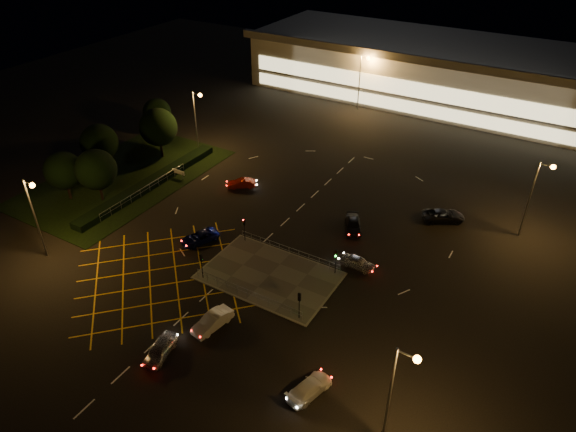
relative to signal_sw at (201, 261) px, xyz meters
The scene contains 27 objects.
ground 7.58m from the signal_sw, 56.28° to the left, with size 180.00×180.00×0.00m, color black.
pedestrian_island 7.57m from the signal_sw, 33.65° to the left, with size 14.00×9.00×0.12m, color #4C4944.
grass_verge 26.93m from the signal_sw, 153.45° to the left, with size 18.00×30.00×0.08m, color black.
hedge 22.55m from the signal_sw, 147.74° to the left, with size 2.00×26.00×1.00m, color black.
supermarket 68.13m from the signal_sw, 86.63° to the left, with size 72.00×26.50×10.50m.
streetlight_sw 19.03m from the signal_sw, 161.12° to the right, with size 1.78×0.56×10.03m.
streetlight_se 26.05m from the signal_sw, 18.14° to the right, with size 1.78×0.56×10.03m.
streetlight_nw 31.24m from the signal_sw, 129.19° to the left, with size 1.78×0.56×10.03m.
streetlight_ne 38.75m from the signal_sw, 42.43° to the left, with size 1.78×0.56×10.03m.
streetlight_far_left 54.44m from the signal_sw, 95.88° to the left, with size 1.78×0.56×10.03m.
signal_sw is the anchor object (origin of this frame).
signal_se 12.00m from the signal_sw, ahead, with size 0.28×0.30×3.15m.
signal_nw 7.99m from the signal_sw, 90.00° to the left, with size 0.28×0.30×3.15m.
signal_ne 14.41m from the signal_sw, 33.65° to the left, with size 0.28×0.30×3.15m.
tree_a 26.38m from the signal_sw, behind, with size 5.04×5.04×6.86m.
tree_b 30.55m from the signal_sw, 156.81° to the left, with size 5.40×5.40×7.35m.
tree_c 31.34m from the signal_sw, 140.20° to the left, with size 5.76×5.76×7.84m.
tree_d 39.73m from the signal_sw, 139.09° to the left, with size 4.68×4.68×6.37m.
tree_e 22.92m from the signal_sw, 164.76° to the left, with size 5.40×5.40×7.35m.
car_near_silver 11.14m from the signal_sw, 71.70° to the right, with size 1.70×4.22×1.44m, color silver.
car_queue_white 7.68m from the signal_sw, 44.22° to the right, with size 1.55×4.44×1.46m, color silver.
car_left_blue 7.09m from the signal_sw, 131.51° to the left, with size 2.12×4.60×1.28m, color #0D1451.
car_far_dkgrey 19.68m from the signal_sw, 59.01° to the left, with size 1.89×4.65×1.35m, color black.
car_right_silver 17.19m from the signal_sw, 37.24° to the left, with size 1.57×3.91×1.33m, color #B7B9BF.
car_circ_red 20.09m from the signal_sw, 112.86° to the left, with size 1.33×3.83×1.26m, color maroon.
car_east_grey 31.13m from the signal_sw, 52.13° to the left, with size 2.43×5.28×1.47m, color black.
car_approach_white 18.63m from the signal_sw, 22.88° to the right, with size 1.82×4.48×1.30m, color silver.
Camera 1 is at (25.85, -38.25, 36.17)m, focal length 32.00 mm.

